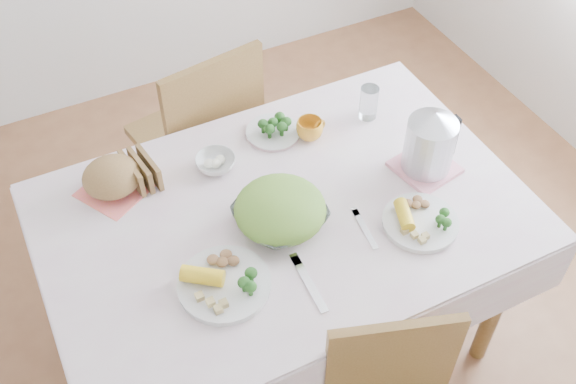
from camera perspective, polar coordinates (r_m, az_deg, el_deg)
name	(u,v)px	position (r m, az deg, el deg)	size (l,w,h in m)	color
floor	(286,338)	(2.73, -0.19, -12.24)	(3.60, 3.60, 0.00)	brown
dining_table	(285,283)	(2.41, -0.21, -7.69)	(1.40, 0.90, 0.75)	brown
tablecloth	(285,212)	(2.11, -0.24, -1.71)	(1.50, 1.00, 0.01)	silver
chair_far	(195,137)	(2.82, -7.84, 4.61)	(0.43, 0.43, 0.96)	brown
salad_bowl	(280,216)	(2.05, -0.67, -2.08)	(0.26, 0.26, 0.06)	white
dinner_plate_left	(224,285)	(1.93, -5.41, -7.81)	(0.27, 0.27, 0.02)	white
dinner_plate_right	(420,222)	(2.10, 11.13, -2.53)	(0.24, 0.24, 0.02)	white
broccoli_plate	(273,132)	(2.35, -1.26, 5.09)	(0.19, 0.19, 0.02)	beige
napkin	(115,189)	(2.24, -14.41, 0.21)	(0.20, 0.20, 0.00)	#FA6E65
bread_loaf	(112,177)	(2.20, -14.67, 1.21)	(0.19, 0.18, 0.11)	brown
fruit_bowl	(216,163)	(2.24, -6.14, 2.48)	(0.13, 0.13, 0.04)	white
yellow_mug	(310,129)	(2.33, 1.84, 5.32)	(0.09, 0.09, 0.07)	orange
glass_tumbler	(369,102)	(2.41, 6.85, 7.59)	(0.07, 0.07, 0.12)	white
pink_tray	(425,167)	(2.28, 11.50, 2.08)	(0.18, 0.18, 0.01)	pink
electric_kettle	(430,142)	(2.20, 11.93, 4.16)	(0.16, 0.16, 0.23)	#B2B5BA
fork_left	(309,284)	(1.94, 1.80, -7.76)	(0.02, 0.21, 0.00)	silver
fork_right	(365,229)	(2.07, 6.53, -3.12)	(0.02, 0.17, 0.00)	silver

